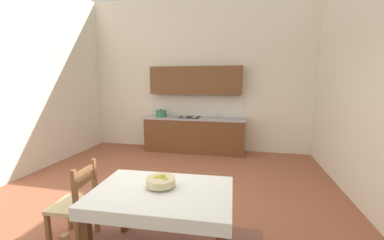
# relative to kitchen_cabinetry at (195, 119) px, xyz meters

# --- Properties ---
(ground_plane) EXTENTS (6.39, 7.04, 0.10)m
(ground_plane) POSITION_rel_kitchen_cabinetry_xyz_m (0.02, -2.95, -0.91)
(ground_plane) COLOR #99563D
(wall_back) EXTENTS (6.39, 0.12, 3.97)m
(wall_back) POSITION_rel_kitchen_cabinetry_xyz_m (0.02, 0.33, 1.13)
(wall_back) COLOR silver
(wall_back) RESTS_ON ground_plane
(kitchen_cabinetry) EXTENTS (2.60, 0.63, 2.20)m
(kitchen_cabinetry) POSITION_rel_kitchen_cabinetry_xyz_m (0.00, 0.00, 0.00)
(kitchen_cabinetry) COLOR brown
(kitchen_cabinetry) RESTS_ON ground_plane
(dining_table) EXTENTS (1.43, 0.98, 0.75)m
(dining_table) POSITION_rel_kitchen_cabinetry_xyz_m (0.47, -3.88, -0.23)
(dining_table) COLOR brown
(dining_table) RESTS_ON ground_plane
(dining_chair_tv_side) EXTENTS (0.44, 0.44, 0.93)m
(dining_chair_tv_side) POSITION_rel_kitchen_cabinetry_xyz_m (-0.59, -3.82, -0.41)
(dining_chair_tv_side) COLOR #D1BC89
(dining_chair_tv_side) RESTS_ON ground_plane
(fruit_bowl) EXTENTS (0.30, 0.30, 0.12)m
(fruit_bowl) POSITION_rel_kitchen_cabinetry_xyz_m (0.43, -3.80, -0.04)
(fruit_bowl) COLOR beige
(fruit_bowl) RESTS_ON dining_table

